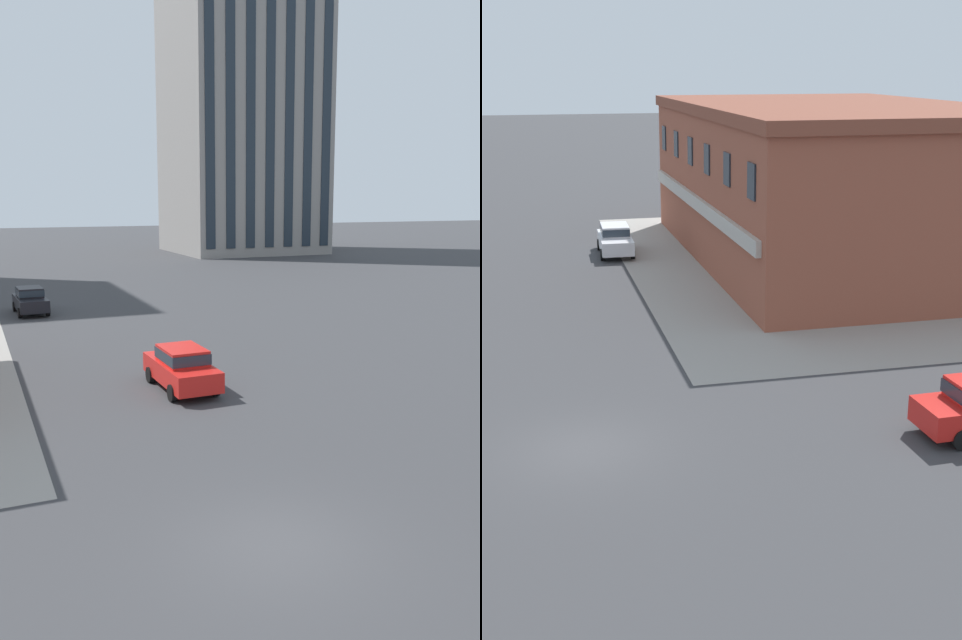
% 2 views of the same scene
% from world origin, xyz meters
% --- Properties ---
extents(ground_plane, '(320.00, 320.00, 0.00)m').
position_xyz_m(ground_plane, '(0.00, 0.00, 0.00)').
color(ground_plane, '#38383A').
extents(sidewalk_far_corner, '(32.00, 32.00, 0.02)m').
position_xyz_m(sidewalk_far_corner, '(-20.00, 20.00, 0.00)').
color(sidewalk_far_corner, gray).
rests_on(sidewalk_far_corner, ground).
extents(car_cross_westbound, '(4.46, 2.01, 1.68)m').
position_xyz_m(car_cross_westbound, '(-25.01, 3.85, 0.92)').
color(car_cross_westbound, silver).
rests_on(car_cross_westbound, ground).
extents(storefront_block_near_corner, '(25.45, 15.02, 8.41)m').
position_xyz_m(storefront_block_near_corner, '(-21.48, 15.31, 4.22)').
color(storefront_block_near_corner, brown).
rests_on(storefront_block_near_corner, ground).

